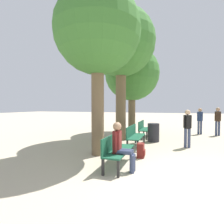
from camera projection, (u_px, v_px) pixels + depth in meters
ground_plane at (194, 179)px, 4.02m from camera, size 80.00×80.00×0.00m
bench_row_0 at (117, 148)px, 4.94m from camera, size 0.48×1.64×0.88m
bench_row_1 at (134, 135)px, 7.24m from camera, size 0.48×1.64×0.88m
bench_row_2 at (143, 128)px, 9.53m from camera, size 0.48×1.64×0.88m
tree_row_0 at (97, 33)px, 5.94m from camera, size 2.97×2.97×5.74m
tree_row_1 at (121, 44)px, 8.62m from camera, size 3.38×3.38×6.54m
tree_row_2 at (132, 74)px, 11.01m from camera, size 3.41×3.41×5.45m
person_seated at (121, 145)px, 4.55m from camera, size 0.59×0.34×1.27m
backpack at (141, 151)px, 5.73m from camera, size 0.24×0.30×0.47m
pedestrian_near at (218, 119)px, 9.96m from camera, size 0.33×0.23×1.61m
pedestrian_mid at (200, 119)px, 10.41m from camera, size 0.32×0.27×1.57m
pedestrian_far at (187, 126)px, 7.07m from camera, size 0.31×0.26×1.54m
trash_bin at (153, 132)px, 8.32m from camera, size 0.55×0.55×0.87m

